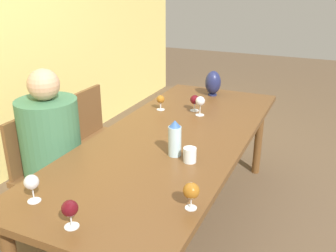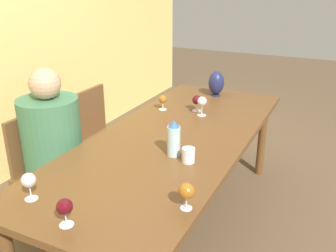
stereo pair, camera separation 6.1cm
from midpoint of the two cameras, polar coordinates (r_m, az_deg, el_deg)
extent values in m
plane|color=brown|center=(2.86, 0.08, -15.23)|extent=(14.00, 14.00, 0.00)
cube|color=brown|center=(2.50, 0.09, -1.91)|extent=(2.41, 0.95, 0.04)
cylinder|color=brown|center=(3.52, 13.14, -1.84)|extent=(0.07, 0.07, 0.70)
cylinder|color=brown|center=(3.71, 1.77, 0.02)|extent=(0.07, 0.07, 0.70)
cylinder|color=#ADCCD6|center=(2.19, 0.23, -2.33)|extent=(0.08, 0.08, 0.18)
cone|color=#33599E|center=(2.14, 0.23, 0.37)|extent=(0.07, 0.07, 0.04)
cylinder|color=silver|center=(2.13, 2.52, -4.42)|extent=(0.08, 0.08, 0.09)
cylinder|color=#1E234C|center=(3.37, 6.27, 4.79)|extent=(0.08, 0.08, 0.01)
ellipsoid|color=#1E234C|center=(3.34, 6.34, 6.60)|extent=(0.14, 0.14, 0.21)
cylinder|color=silver|center=(2.98, -1.71, 2.53)|extent=(0.07, 0.07, 0.00)
cylinder|color=silver|center=(2.98, -1.72, 3.08)|extent=(0.01, 0.01, 0.06)
sphere|color=#995B19|center=(2.96, -1.73, 4.10)|extent=(0.06, 0.06, 0.06)
cylinder|color=silver|center=(2.87, 4.26, 1.70)|extent=(0.07, 0.07, 0.00)
cylinder|color=silver|center=(2.86, 4.28, 2.48)|extent=(0.01, 0.01, 0.08)
sphere|color=silver|center=(2.84, 4.32, 3.82)|extent=(0.07, 0.07, 0.07)
cylinder|color=silver|center=(1.91, -20.59, -10.62)|extent=(0.06, 0.06, 0.00)
cylinder|color=silver|center=(1.89, -20.73, -9.69)|extent=(0.01, 0.01, 0.07)
sphere|color=silver|center=(1.86, -20.99, -7.98)|extent=(0.07, 0.07, 0.07)
cylinder|color=silver|center=(1.75, 2.47, -12.36)|extent=(0.06, 0.06, 0.00)
cylinder|color=silver|center=(1.73, 2.49, -11.55)|extent=(0.01, 0.01, 0.06)
sphere|color=#995B19|center=(1.70, 2.52, -9.84)|extent=(0.08, 0.08, 0.08)
cylinder|color=silver|center=(1.69, -15.45, -14.55)|extent=(0.06, 0.06, 0.00)
cylinder|color=silver|center=(1.67, -15.56, -13.70)|extent=(0.01, 0.01, 0.06)
sphere|color=#510C14|center=(1.64, -15.77, -12.00)|extent=(0.07, 0.07, 0.07)
cylinder|color=silver|center=(2.97, 3.45, 2.39)|extent=(0.07, 0.07, 0.00)
cylinder|color=silver|center=(2.96, 3.47, 2.94)|extent=(0.01, 0.01, 0.06)
sphere|color=#510C14|center=(2.94, 3.49, 4.03)|extent=(0.07, 0.07, 0.07)
cube|color=brown|center=(2.72, -17.44, -7.45)|extent=(0.44, 0.44, 0.04)
cube|color=brown|center=(2.76, -21.08, -2.45)|extent=(0.40, 0.03, 0.40)
cylinder|color=brown|center=(2.61, -16.39, -14.60)|extent=(0.04, 0.04, 0.42)
cylinder|color=brown|center=(2.86, -11.47, -10.72)|extent=(0.04, 0.04, 0.42)
cylinder|color=brown|center=(2.85, -22.40, -12.20)|extent=(0.04, 0.04, 0.42)
cylinder|color=brown|center=(3.07, -17.35, -8.88)|extent=(0.04, 0.04, 0.42)
cube|color=brown|center=(3.19, -9.61, -2.28)|extent=(0.44, 0.44, 0.04)
cube|color=brown|center=(3.22, -12.83, 1.92)|extent=(0.40, 0.03, 0.40)
cylinder|color=brown|center=(3.06, -8.31, -8.13)|extent=(0.04, 0.04, 0.42)
cylinder|color=brown|center=(3.35, -4.85, -5.23)|extent=(0.04, 0.04, 0.42)
cylinder|color=brown|center=(3.26, -14.01, -6.61)|extent=(0.04, 0.04, 0.42)
cylinder|color=brown|center=(3.53, -10.27, -4.02)|extent=(0.04, 0.04, 0.42)
cube|color=#2D2D38|center=(2.79, -15.86, -11.55)|extent=(0.30, 0.22, 0.46)
cylinder|color=#3D704C|center=(2.60, -18.14, -1.86)|extent=(0.39, 0.39, 0.54)
sphere|color=tan|center=(2.48, -19.13, 5.99)|extent=(0.20, 0.20, 0.20)
camera|label=1|loc=(0.03, -90.74, -0.29)|focal=40.00mm
camera|label=2|loc=(0.03, 89.26, 0.29)|focal=40.00mm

